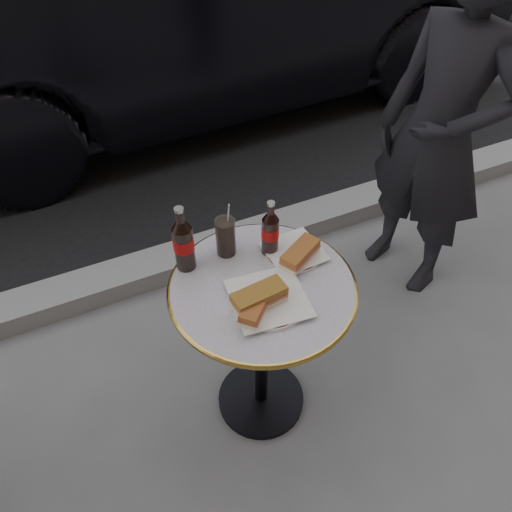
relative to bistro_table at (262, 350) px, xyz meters
name	(u,v)px	position (x,y,z in m)	size (l,w,h in m)	color
ground	(261,400)	(0.00, 0.00, -0.37)	(80.00, 80.00, 0.00)	slate
asphalt_road	(62,18)	(0.00, 5.00, -0.36)	(40.00, 8.00, 0.00)	black
curb	(189,257)	(0.00, 0.90, -0.32)	(40.00, 0.20, 0.12)	gray
bistro_table	(262,350)	(0.00, 0.00, 0.00)	(0.62, 0.62, 0.73)	#BAB2C4
plate_left	(269,300)	(-0.01, -0.07, 0.37)	(0.24, 0.24, 0.01)	white
plate_right	(294,253)	(0.16, 0.09, 0.37)	(0.19, 0.19, 0.01)	white
sandwich_left_a	(255,308)	(-0.08, -0.11, 0.40)	(0.14, 0.06, 0.05)	#9F5328
sandwich_left_b	(259,298)	(-0.05, -0.08, 0.41)	(0.17, 0.08, 0.06)	#956325
sandwich_right	(300,255)	(0.16, 0.04, 0.40)	(0.15, 0.07, 0.05)	#9F5A28
cola_bottle_left	(183,238)	(-0.19, 0.19, 0.49)	(0.07, 0.07, 0.25)	black
cola_bottle_right	(270,228)	(0.09, 0.13, 0.47)	(0.06, 0.06, 0.22)	black
cola_glass	(226,237)	(-0.05, 0.19, 0.44)	(0.07, 0.07, 0.14)	black
pedestrian	(439,136)	(1.03, 0.40, 0.43)	(0.58, 0.38, 1.60)	black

